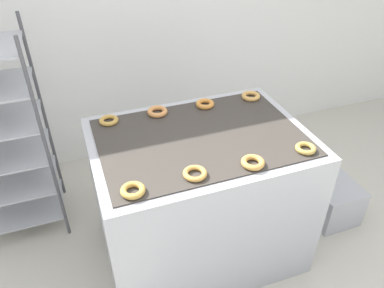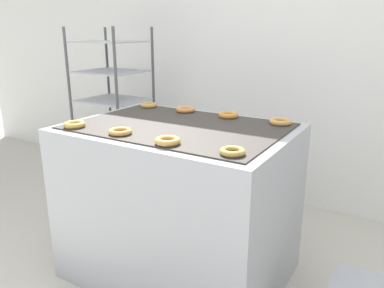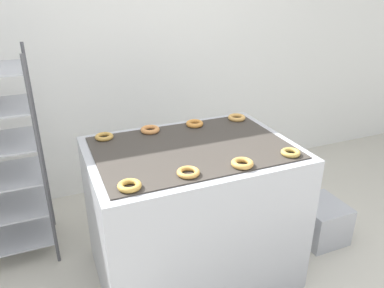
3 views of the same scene
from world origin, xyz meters
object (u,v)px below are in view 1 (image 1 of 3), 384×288
Objects in this scene: glaze_bin at (332,200)px; donut_near_left at (133,190)px; donut_near_midright at (253,162)px; fryer_machine at (200,197)px; donut_near_midleft at (195,173)px; donut_far_midleft at (157,112)px; donut_far_right at (251,96)px; baking_rack_cart at (3,139)px; donut_far_midright at (205,104)px; donut_near_right at (306,148)px; donut_far_left at (109,120)px.

donut_near_left is (-1.57, -0.28, 0.83)m from glaze_bin.
donut_near_midright reaches higher than glaze_bin.
fryer_machine is 0.62m from donut_near_midleft.
donut_near_midright is at bearing -64.52° from donut_far_midleft.
donut_far_right reaches higher than donut_near_midleft.
donut_near_midleft is at bearing -115.94° from fryer_machine.
donut_far_right reaches higher than fryer_machine.
donut_far_midright is (1.32, -0.37, 0.21)m from baking_rack_cart.
donut_far_right is at bearing 44.86° from donut_near_midleft.
donut_near_left is 0.96× the size of donut_near_midright.
donut_near_right is (0.34, 0.01, -0.00)m from donut_near_midright.
donut_far_midleft is at bearing 178.09° from donut_far_midright.
donut_far_right is (-0.59, 0.39, 0.83)m from glaze_bin.
baking_rack_cart reaches higher than donut_near_midright.
donut_far_midleft is 0.33m from donut_far_midright.
donut_near_midright reaches higher than donut_near_right.
donut_near_midleft is at bearing -168.10° from glaze_bin.
donut_near_midright is at bearing -0.28° from donut_near_left.
baking_rack_cart is at bearing 164.16° from donut_far_midright.
donut_far_right is at bearing 89.97° from donut_near_right.
glaze_bin is 1.52m from donut_near_midleft.
donut_far_midleft is at bearing 162.20° from glaze_bin.
donut_far_left is 0.64m from donut_far_midright.
donut_far_right is at bearing 34.38° from donut_near_left.
glaze_bin is at bearing -33.29° from donut_far_right.
donut_far_midright is 0.34m from donut_far_right.
donut_near_left and donut_far_right have the same top height.
donut_near_midright is at bearing -116.60° from donut_far_right.
donut_far_right is (0.50, 0.33, 0.50)m from fryer_machine.
donut_near_right is 0.66m from donut_far_right.
donut_near_midleft reaches higher than glaze_bin.
donut_near_left reaches higher than donut_near_midleft.
glaze_bin is at bearing -14.47° from donut_far_left.
fryer_machine is 10.49× the size of donut_far_midright.
donut_near_left is 0.64m from donut_near_midright.
donut_near_left is at bearing -144.62° from fryer_machine.
donut_near_midleft is at bearing -45.82° from baking_rack_cart.
donut_near_left is at bearing -114.67° from donut_far_midleft.
donut_near_left is 1.05× the size of donut_near_right.
donut_near_midright is 0.68m from donut_far_midright.
donut_far_midright is (0.32, 0.66, 0.00)m from donut_near_midleft.
fryer_machine is 10.33× the size of donut_near_midleft.
fryer_machine is 0.63m from donut_far_midleft.
fryer_machine is 0.63m from donut_near_midright.
glaze_bin is at bearing -18.83° from baking_rack_cart.
baking_rack_cart is (-1.16, 0.71, 0.29)m from fryer_machine.
donut_near_midright is 0.34m from donut_near_right.
donut_near_left is at bearing -179.31° from donut_near_right.
donut_near_right is 0.94× the size of donut_far_midright.
donut_far_midleft is at bearing 134.64° from donut_near_right.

